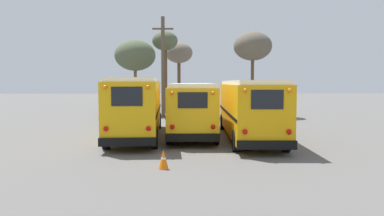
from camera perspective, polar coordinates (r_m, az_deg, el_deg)
name	(u,v)px	position (r m, az deg, el deg)	size (l,w,h in m)	color
ground_plane	(192,136)	(21.25, -0.01, -4.34)	(160.00, 160.00, 0.00)	#5B5956
school_bus_0	(137,105)	(20.98, -8.38, 0.41)	(2.83, 10.30, 3.28)	#EAAA0F
school_bus_1	(192,107)	(21.82, -0.06, 0.21)	(2.71, 9.76, 2.99)	yellow
school_bus_2	(249,107)	(20.52, 8.63, 0.14)	(2.80, 10.68, 3.15)	#E5A00C
utility_pole	(163,66)	(32.64, -4.44, 6.42)	(1.80, 0.32, 8.69)	brown
bare_tree_0	(179,54)	(42.05, -2.01, 8.25)	(3.04, 3.04, 7.48)	brown
bare_tree_1	(253,47)	(34.36, 9.23, 9.21)	(3.43, 3.43, 7.58)	brown
bare_tree_2	(135,56)	(35.66, -8.66, 7.88)	(3.81, 3.81, 6.99)	brown
bare_tree_3	(165,45)	(37.35, -4.14, 9.62)	(2.51, 2.51, 8.06)	brown
traffic_cone	(163,159)	(13.35, -4.37, -7.82)	(0.36, 0.36, 0.68)	orange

